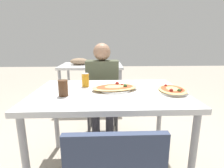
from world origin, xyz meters
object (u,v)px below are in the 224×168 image
Objects in this scene: dining_table at (109,99)px; pizza_second at (172,90)px; person_seated at (102,83)px; chair_far_seated at (103,95)px; soda_can at (85,80)px; pizza_main at (115,88)px; drink_glass at (63,88)px.

dining_table is 0.54m from pizza_second.
dining_table is 0.65m from person_seated.
soda_can is at bearing 75.86° from chair_far_seated.
dining_table is 1.46× the size of chair_far_seated.
chair_far_seated reaches higher than dining_table.
soda_can reaches higher than chair_far_seated.
person_seated is at bearing 129.86° from pizza_second.
person_seated is at bearing 100.84° from pizza_main.
person_seated reaches higher than drink_glass.
person_seated is 0.83m from drink_glass.
dining_table is at bearing 94.95° from chair_far_seated.
chair_far_seated is at bearing -90.00° from person_seated.
chair_far_seated is 6.99× the size of drink_glass.
person_seated is (-0.00, -0.11, 0.18)m from chair_far_seated.
drink_glass is at bearing -162.13° from dining_table.
dining_table is at bearing -37.84° from soda_can.
chair_far_seated reaches higher than pizza_second.
person_seated is 3.41× the size of pizza_second.
soda_can and drink_glass have the same top height.
pizza_second is (0.52, -0.06, 0.09)m from dining_table.
chair_far_seated is at bearing 75.86° from soda_can.
drink_glass is at bearing -159.95° from pizza_main.
chair_far_seated is 0.21m from person_seated.
chair_far_seated is 0.69m from soda_can.
dining_table is at bearing 173.88° from pizza_second.
pizza_main is at bearing 20.05° from drink_glass.
person_seated is 9.30× the size of soda_can.
drink_glass is at bearing -176.18° from pizza_second.
drink_glass is at bearing -116.61° from soda_can.
pizza_second is at bearing 125.84° from chair_far_seated.
person_seated is at bearing 69.19° from drink_glass.
chair_far_seated is 6.95× the size of soda_can.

